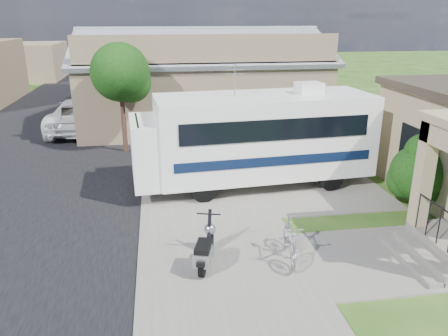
{
  "coord_description": "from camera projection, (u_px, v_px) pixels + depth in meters",
  "views": [
    {
      "loc": [
        -2.34,
        -9.52,
        5.54
      ],
      "look_at": [
        -0.5,
        2.5,
        1.3
      ],
      "focal_mm": 35.0,
      "sensor_mm": 36.0,
      "label": 1
    }
  ],
  "objects": [
    {
      "name": "walk_slab",
      "position": [
        389.0,
        258.0,
        10.53
      ],
      "size": [
        4.0,
        3.0,
        0.05
      ],
      "primitive_type": "cube",
      "color": "#64625A",
      "rests_on": "ground"
    },
    {
      "name": "distant_bldg_near",
      "position": [
        16.0,
        61.0,
        40.1
      ],
      "size": [
        8.0,
        7.0,
        3.2
      ],
      "primitive_type": "cube",
      "color": "#7B694C",
      "rests_on": "ground"
    },
    {
      "name": "street_slab",
      "position": [
        42.0,
        148.0,
        19.3
      ],
      "size": [
        9.0,
        80.0,
        0.02
      ],
      "primitive_type": "cube",
      "color": "black",
      "rests_on": "ground"
    },
    {
      "name": "pickup_truck",
      "position": [
        82.0,
        114.0,
        22.14
      ],
      "size": [
        2.87,
        5.99,
        1.65
      ],
      "primitive_type": "imported",
      "rotation": [
        0.0,
        0.0,
        3.12
      ],
      "color": "white",
      "rests_on": "ground"
    },
    {
      "name": "street_tree_b",
      "position": [
        133.0,
        52.0,
        27.18
      ],
      "size": [
        2.44,
        2.4,
        4.73
      ],
      "color": "black",
      "rests_on": "ground"
    },
    {
      "name": "driveway_slab",
      "position": [
        271.0,
        181.0,
        15.45
      ],
      "size": [
        7.0,
        6.0,
        0.05
      ],
      "primitive_type": "cube",
      "color": "#64625A",
      "rests_on": "ground"
    },
    {
      "name": "sidewalk_slab",
      "position": [
        189.0,
        142.0,
        20.22
      ],
      "size": [
        4.0,
        80.0,
        0.06
      ],
      "primitive_type": "cube",
      "color": "#64625A",
      "rests_on": "ground"
    },
    {
      "name": "van",
      "position": [
        95.0,
        93.0,
        28.29
      ],
      "size": [
        3.09,
        5.88,
        1.62
      ],
      "primitive_type": "imported",
      "rotation": [
        0.0,
        0.0,
        0.15
      ],
      "color": "white",
      "rests_on": "ground"
    },
    {
      "name": "scooter",
      "position": [
        205.0,
        249.0,
        10.03
      ],
      "size": [
        0.77,
        1.63,
        1.09
      ],
      "rotation": [
        0.0,
        0.0,
        -0.27
      ],
      "color": "black",
      "rests_on": "ground"
    },
    {
      "name": "street_tree_c",
      "position": [
        138.0,
        48.0,
        35.67
      ],
      "size": [
        2.44,
        2.4,
        4.42
      ],
      "color": "black",
      "rests_on": "ground"
    },
    {
      "name": "street_tree_a",
      "position": [
        123.0,
        75.0,
        17.89
      ],
      "size": [
        2.44,
        2.4,
        4.58
      ],
      "color": "black",
      "rests_on": "ground"
    },
    {
      "name": "shrub",
      "position": [
        420.0,
        170.0,
        13.06
      ],
      "size": [
        1.87,
        1.79,
        2.3
      ],
      "color": "black",
      "rests_on": "ground"
    },
    {
      "name": "bicycle",
      "position": [
        290.0,
        242.0,
        10.29
      ],
      "size": [
        0.71,
        1.76,
        1.02
      ],
      "primitive_type": "imported",
      "rotation": [
        0.0,
        0.0,
        -0.14
      ],
      "color": "#97969D",
      "rests_on": "ground"
    },
    {
      "name": "ground",
      "position": [
        258.0,
        248.0,
        11.04
      ],
      "size": [
        120.0,
        120.0,
        0.0
      ],
      "primitive_type": "plane",
      "color": "#1B4211"
    },
    {
      "name": "warehouse",
      "position": [
        201.0,
        86.0,
        23.42
      ],
      "size": [
        12.5,
        8.4,
        5.04
      ],
      "color": "#7B694C",
      "rests_on": "ground"
    },
    {
      "name": "garden_hose",
      "position": [
        409.0,
        245.0,
        11.03
      ],
      "size": [
        0.34,
        0.34,
        0.15
      ],
      "primitive_type": "cylinder",
      "color": "#156A2A",
      "rests_on": "ground"
    },
    {
      "name": "motorhome",
      "position": [
        255.0,
        136.0,
        14.58
      ],
      "size": [
        8.11,
        3.09,
        4.07
      ],
      "rotation": [
        0.0,
        0.0,
        0.08
      ],
      "color": "white",
      "rests_on": "ground"
    }
  ]
}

